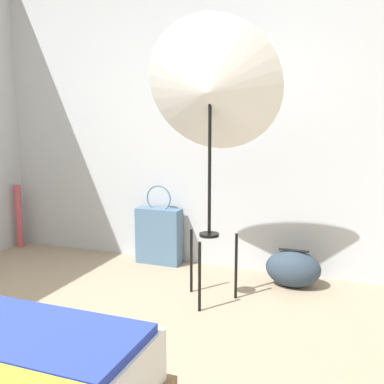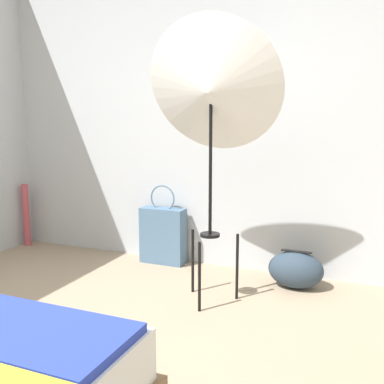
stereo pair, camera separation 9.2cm
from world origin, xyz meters
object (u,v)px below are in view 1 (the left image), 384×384
(tote_bag, at_px, (159,235))
(paper_roll, at_px, (19,216))
(photo_umbrella, at_px, (210,90))
(duffel_bag, at_px, (293,269))

(tote_bag, bearing_deg, paper_roll, -178.85)
(photo_umbrella, relative_size, duffel_bag, 4.64)
(photo_umbrella, bearing_deg, duffel_bag, 42.58)
(photo_umbrella, bearing_deg, paper_roll, 164.74)
(paper_roll, bearing_deg, tote_bag, 1.15)
(photo_umbrella, relative_size, paper_roll, 3.10)
(tote_bag, bearing_deg, duffel_bag, -7.18)
(photo_umbrella, relative_size, tote_bag, 2.76)
(tote_bag, relative_size, duffel_bag, 1.68)
(tote_bag, distance_m, duffel_bag, 1.16)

